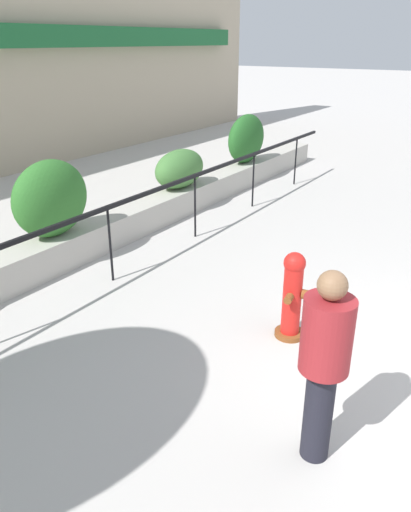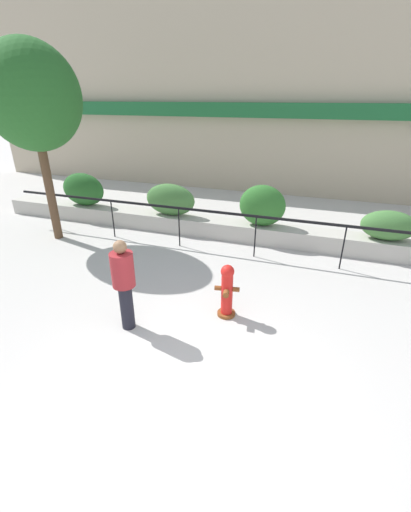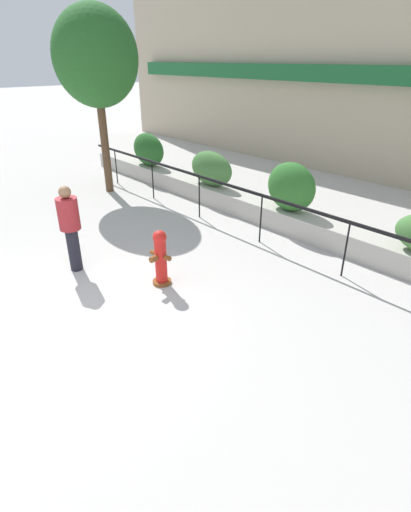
% 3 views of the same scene
% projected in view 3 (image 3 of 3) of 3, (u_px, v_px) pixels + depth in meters
% --- Properties ---
extents(ground_plane, '(120.00, 120.00, 0.00)m').
position_uv_depth(ground_plane, '(54.00, 325.00, 6.38)').
color(ground_plane, '#BCB7B2').
extents(planter_wall_low, '(18.00, 0.70, 0.50)m').
position_uv_depth(planter_wall_low, '(290.00, 220.00, 9.82)').
color(planter_wall_low, '#B7B2A8').
rests_on(planter_wall_low, ground).
extents(fence_railing_segment, '(15.00, 0.05, 1.15)m').
position_uv_depth(fence_railing_segment, '(262.00, 200.00, 8.82)').
color(fence_railing_segment, black).
rests_on(fence_railing_segment, ground).
extents(hedge_bush_0, '(1.55, 0.63, 1.08)m').
position_uv_depth(hedge_bush_0, '(148.00, 150.00, 13.56)').
color(hedge_bush_0, '#235B23').
rests_on(hedge_bush_0, planter_wall_low).
extents(hedge_bush_1, '(1.59, 0.58, 0.98)m').
position_uv_depth(hedge_bush_1, '(211.00, 169.00, 11.44)').
color(hedge_bush_1, '#427538').
rests_on(hedge_bush_1, planter_wall_low).
extents(hedge_bush_2, '(1.30, 0.70, 1.17)m').
position_uv_depth(hedge_bush_2, '(291.00, 187.00, 9.49)').
color(hedge_bush_2, '#2D6B28').
rests_on(hedge_bush_2, planter_wall_low).
extents(fire_hydrant, '(0.48, 0.46, 1.08)m').
position_uv_depth(fire_hydrant, '(161.00, 257.00, 7.33)').
color(fire_hydrant, brown).
rests_on(fire_hydrant, ground).
extents(street_tree, '(2.57, 2.31, 5.21)m').
position_uv_depth(street_tree, '(95.00, 58.00, 11.12)').
color(street_tree, brown).
rests_on(street_tree, ground).
extents(pedestrian, '(0.49, 0.49, 1.73)m').
position_uv_depth(pedestrian, '(70.00, 224.00, 7.64)').
color(pedestrian, black).
rests_on(pedestrian, ground).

